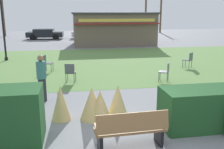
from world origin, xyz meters
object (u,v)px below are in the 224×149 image
(food_kiosk, at_px, (113,29))
(parked_car_west_slot, at_px, (45,34))
(lamppost_far, at_px, (2,19))
(cafe_chair_east, at_px, (166,70))
(cafe_chair_north, at_px, (70,71))
(cafe_chair_west, at_px, (47,62))
(tree_left_bg, at_px, (146,15))
(tree_center_bg, at_px, (3,15))
(tree_right_bg, at_px, (161,15))
(person_strolling, at_px, (42,78))
(parked_car_center_slot, at_px, (89,33))
(cafe_chair_center, at_px, (189,59))
(park_bench, at_px, (131,129))

(food_kiosk, height_order, parked_car_west_slot, food_kiosk)
(lamppost_far, distance_m, cafe_chair_east, 11.21)
(lamppost_far, bearing_deg, cafe_chair_north, -56.37)
(cafe_chair_west, height_order, parked_car_west_slot, parked_car_west_slot)
(tree_left_bg, height_order, tree_center_bg, tree_center_bg)
(tree_right_bg, bearing_deg, food_kiosk, -125.58)
(cafe_chair_north, distance_m, parked_car_west_slot, 20.29)
(food_kiosk, height_order, tree_left_bg, tree_left_bg)
(person_strolling, distance_m, tree_left_bg, 32.71)
(lamppost_far, distance_m, tree_right_bg, 27.88)
(cafe_chair_east, relative_size, parked_car_west_slot, 0.21)
(cafe_chair_west, distance_m, person_strolling, 4.91)
(lamppost_far, height_order, cafe_chair_east, lamppost_far)
(parked_car_center_slot, bearing_deg, tree_left_bg, 38.67)
(cafe_chair_west, distance_m, cafe_chair_north, 2.79)
(tree_right_bg, bearing_deg, parked_car_west_slot, -157.01)
(cafe_chair_center, bearing_deg, tree_left_bg, 78.87)
(park_bench, height_order, cafe_chair_north, park_bench)
(tree_left_bg, bearing_deg, person_strolling, -113.17)
(parked_car_center_slot, bearing_deg, cafe_chair_east, -84.57)
(cafe_chair_north, xyz_separation_m, person_strolling, (-1.01, -2.40, 0.33))
(person_strolling, height_order, tree_right_bg, tree_right_bg)
(person_strolling, bearing_deg, tree_center_bg, 32.69)
(cafe_chair_north, distance_m, person_strolling, 2.62)
(person_strolling, bearing_deg, cafe_chair_center, -42.68)
(cafe_chair_center, distance_m, tree_left_bg, 26.11)
(person_strolling, bearing_deg, parked_car_west_slot, 22.02)
(cafe_chair_west, height_order, person_strolling, person_strolling)
(cafe_chair_west, height_order, tree_center_bg, tree_center_bg)
(park_bench, bearing_deg, person_strolling, 122.18)
(lamppost_far, height_order, parked_car_center_slot, lamppost_far)
(cafe_chair_east, distance_m, parked_car_center_slot, 20.73)
(cafe_chair_east, relative_size, cafe_chair_center, 1.00)
(tree_left_bg, bearing_deg, cafe_chair_north, -113.19)
(person_strolling, distance_m, tree_right_bg, 33.40)
(tree_left_bg, height_order, tree_right_bg, tree_right_bg)
(park_bench, height_order, cafe_chair_east, park_bench)
(tree_left_bg, distance_m, tree_right_bg, 2.35)
(park_bench, relative_size, tree_right_bg, 0.28)
(cafe_chair_center, relative_size, parked_car_west_slot, 0.21)
(cafe_chair_west, distance_m, tree_center_bg, 23.27)
(parked_car_center_slot, bearing_deg, tree_right_bg, 31.54)
(person_strolling, bearing_deg, food_kiosk, -1.11)
(parked_car_west_slot, bearing_deg, cafe_chair_north, -82.01)
(food_kiosk, xyz_separation_m, cafe_chair_east, (0.04, -14.12, -1.04))
(parked_car_west_slot, bearing_deg, food_kiosk, -42.32)
(park_bench, relative_size, person_strolling, 1.02)
(food_kiosk, bearing_deg, cafe_chair_west, -116.73)
(cafe_chair_north, distance_m, parked_car_center_slot, 20.24)
(park_bench, height_order, lamppost_far, lamppost_far)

